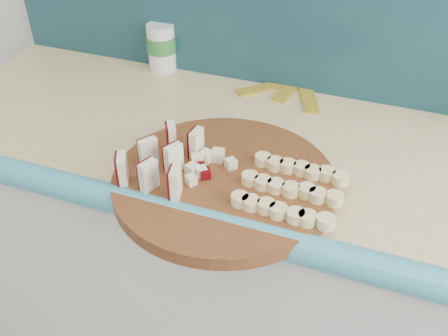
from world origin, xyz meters
The scene contains 8 objects.
kitchen_counter centered at (0.10, 1.50, 0.46)m, with size 2.20×0.63×0.91m.
backsplash centered at (0.10, 1.79, 1.16)m, with size 2.20×0.02×0.50m, color teal.
cutting_board centered at (-0.17, 1.31, 0.92)m, with size 0.45×0.45×0.03m, color #44260E.
apple_wedges centered at (-0.30, 1.28, 0.97)m, with size 0.14×0.18×0.06m.
apple_chunks centered at (-0.20, 1.31, 0.95)m, with size 0.07×0.07×0.02m.
banana_slices centered at (-0.04, 1.31, 0.95)m, with size 0.20×0.17×0.02m.
canister centered at (-0.53, 1.76, 0.98)m, with size 0.08×0.08×0.13m.
banana_peel centered at (-0.16, 1.76, 0.91)m, with size 0.24×0.21×0.01m.
Camera 1 is at (0.11, 0.58, 1.55)m, focal length 40.00 mm.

